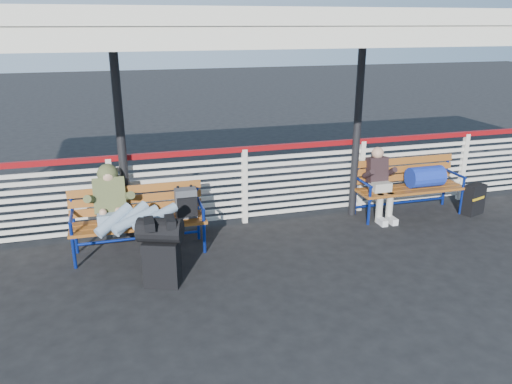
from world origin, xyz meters
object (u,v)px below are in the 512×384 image
object	(u,v)px
traveler_man	(127,213)
bench_left	(150,211)
luggage_stack	(161,249)
suitcase_side	(474,199)
bench_right	(417,179)
companion_person	(380,182)

from	to	relation	value
traveler_man	bench_left	bearing A→B (deg)	49.22
luggage_stack	suitcase_side	bearing A→B (deg)	31.60
bench_left	suitcase_side	world-z (taller)	bench_left
luggage_stack	traveler_man	distance (m)	0.81
bench_left	bench_right	xyz separation A→B (m)	(4.33, 0.25, 0.02)
traveler_man	suitcase_side	bearing A→B (deg)	3.01
traveler_man	companion_person	size ratio (longest dim) A/B	1.43
luggage_stack	bench_right	xyz separation A→B (m)	(4.29, 1.28, 0.12)
bench_left	bench_right	bearing A→B (deg)	3.25
bench_right	suitcase_side	size ratio (longest dim) A/B	3.58
bench_right	companion_person	bearing A→B (deg)	-179.37
traveler_man	luggage_stack	bearing A→B (deg)	-63.30
luggage_stack	bench_left	distance (m)	1.04
bench_left	companion_person	world-z (taller)	companion_person
bench_right	companion_person	size ratio (longest dim) A/B	1.57
companion_person	suitcase_side	bearing A→B (deg)	-10.54
luggage_stack	bench_left	world-z (taller)	bench_left
luggage_stack	companion_person	bearing A→B (deg)	40.43
luggage_stack	traveler_man	xyz separation A→B (m)	(-0.35, 0.69, 0.25)
traveler_man	suitcase_side	size ratio (longest dim) A/B	3.25
bench_right	traveler_man	xyz separation A→B (m)	(-4.63, -0.60, 0.12)
bench_left	suitcase_side	size ratio (longest dim) A/B	3.58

